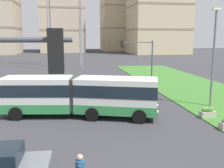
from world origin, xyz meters
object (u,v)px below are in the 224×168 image
streetlight_median (214,54)px  apartment_tower_centre (121,8)px  car_maroon_sedan (46,85)px  articulated_bus (79,95)px  flower_planter_3 (208,112)px  traffic_light_far_right (141,55)px

streetlight_median → apartment_tower_centre: (11.91, 99.53, 14.56)m
car_maroon_sedan → streetlight_median: 17.67m
articulated_bus → car_maroon_sedan: size_ratio=2.72×
articulated_bus → apartment_tower_centre: (23.28, 100.47, 17.54)m
articulated_bus → apartment_tower_centre: 104.61m
articulated_bus → apartment_tower_centre: apartment_tower_centre is taller
articulated_bus → car_maroon_sedan: 10.54m
articulated_bus → car_maroon_sedan: articulated_bus is taller
flower_planter_3 → traffic_light_far_right: bearing=98.2°
streetlight_median → apartment_tower_centre: bearing=83.2°
articulated_bus → streetlight_median: size_ratio=1.43×
articulated_bus → streetlight_median: bearing=4.7°
car_maroon_sedan → flower_planter_3: (12.79, -11.94, -0.33)m
streetlight_median → apartment_tower_centre: size_ratio=0.22×
traffic_light_far_right → flower_planter_3: bearing=-81.8°
car_maroon_sedan → apartment_tower_centre: apartment_tower_centre is taller
traffic_light_far_right → apartment_tower_centre: 92.66m
car_maroon_sedan → apartment_tower_centre: (26.60, 90.51, 18.44)m
articulated_bus → flower_planter_3: (9.47, -1.98, -1.23)m
apartment_tower_centre → flower_planter_3: bearing=-97.7°
articulated_bus → flower_planter_3: size_ratio=10.87×
articulated_bus → car_maroon_sedan: (-3.32, 9.96, -0.90)m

